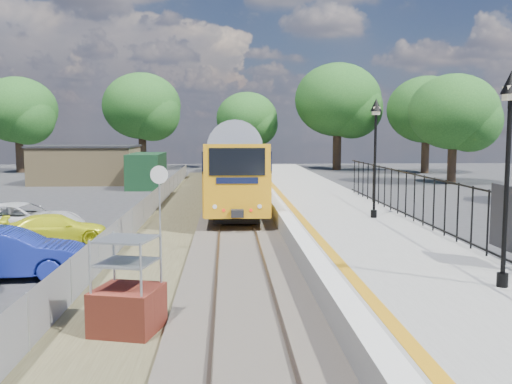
{
  "coord_description": "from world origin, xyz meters",
  "views": [
    {
      "loc": [
        -0.41,
        -15.7,
        4.22
      ],
      "look_at": [
        0.67,
        5.31,
        2.0
      ],
      "focal_mm": 40.0,
      "sensor_mm": 36.0,
      "label": 1
    }
  ],
  "objects": [
    {
      "name": "track_bed",
      "position": [
        -0.47,
        9.67,
        0.09
      ],
      "size": [
        5.9,
        80.0,
        0.29
      ],
      "color": "#473F38",
      "rests_on": "ground"
    },
    {
      "name": "car_blue",
      "position": [
        -6.73,
        0.76,
        0.73
      ],
      "size": [
        4.58,
        2.02,
        1.46
      ],
      "primitive_type": "imported",
      "rotation": [
        0.0,
        0.0,
        1.68
      ],
      "color": "navy",
      "rests_on": "ground"
    },
    {
      "name": "car_yellow",
      "position": [
        -6.88,
        5.98,
        0.56
      ],
      "size": [
        4.12,
        2.53,
        1.11
      ],
      "primitive_type": "imported",
      "rotation": [
        0.0,
        0.0,
        1.84
      ],
      "color": "yellow",
      "rests_on": "ground"
    },
    {
      "name": "speed_sign",
      "position": [
        -2.71,
        3.74,
        2.13
      ],
      "size": [
        0.61,
        0.16,
        3.08
      ],
      "rotation": [
        0.0,
        0.0,
        -0.2
      ],
      "color": "#999EA3",
      "rests_on": "ground"
    },
    {
      "name": "platform",
      "position": [
        4.2,
        8.0,
        0.45
      ],
      "size": [
        5.0,
        70.0,
        0.9
      ],
      "primitive_type": "cube",
      "color": "gray",
      "rests_on": "ground"
    },
    {
      "name": "palisade_fence",
      "position": [
        6.55,
        2.24,
        1.84
      ],
      "size": [
        0.12,
        26.0,
        2.0
      ],
      "color": "black",
      "rests_on": "platform"
    },
    {
      "name": "ground",
      "position": [
        0.0,
        0.0,
        0.0
      ],
      "size": [
        120.0,
        120.0,
        0.0
      ],
      "primitive_type": "plane",
      "color": "#2D2D30",
      "rests_on": "ground"
    },
    {
      "name": "tree_line",
      "position": [
        1.4,
        42.0,
        6.61
      ],
      "size": [
        56.8,
        43.8,
        11.88
      ],
      "color": "#332319",
      "rests_on": "ground"
    },
    {
      "name": "train",
      "position": [
        0.0,
        27.49,
        2.34
      ],
      "size": [
        2.82,
        40.83,
        3.51
      ],
      "color": "orange",
      "rests_on": "ground"
    },
    {
      "name": "platform_edge",
      "position": [
        2.14,
        8.0,
        0.9
      ],
      "size": [
        0.9,
        70.0,
        0.01
      ],
      "color": "silver",
      "rests_on": "platform"
    },
    {
      "name": "victorian_lamp_south",
      "position": [
        5.5,
        -4.0,
        4.3
      ],
      "size": [
        0.44,
        0.44,
        4.6
      ],
      "color": "black",
      "rests_on": "platform"
    },
    {
      "name": "car_white",
      "position": [
        -8.69,
        7.49,
        0.69
      ],
      "size": [
        5.17,
        2.79,
        1.38
      ],
      "primitive_type": "imported",
      "rotation": [
        0.0,
        0.0,
        1.47
      ],
      "color": "white",
      "rests_on": "ground"
    },
    {
      "name": "victorian_lamp_north",
      "position": [
        5.3,
        6.0,
        4.3
      ],
      "size": [
        0.44,
        0.44,
        4.6
      ],
      "color": "black",
      "rests_on": "platform"
    },
    {
      "name": "brick_plinth",
      "position": [
        -2.5,
        -3.98,
        0.99
      ],
      "size": [
        1.56,
        1.56,
        2.07
      ],
      "rotation": [
        0.0,
        0.0,
        -0.25
      ],
      "color": "maroon",
      "rests_on": "ground"
    },
    {
      "name": "wire_fence",
      "position": [
        -4.2,
        12.0,
        0.6
      ],
      "size": [
        0.06,
        52.0,
        1.2
      ],
      "color": "#999EA3",
      "rests_on": "ground"
    },
    {
      "name": "outbuilding",
      "position": [
        -10.91,
        31.21,
        1.52
      ],
      "size": [
        10.8,
        10.1,
        3.12
      ],
      "color": "#978055",
      "rests_on": "ground"
    }
  ]
}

